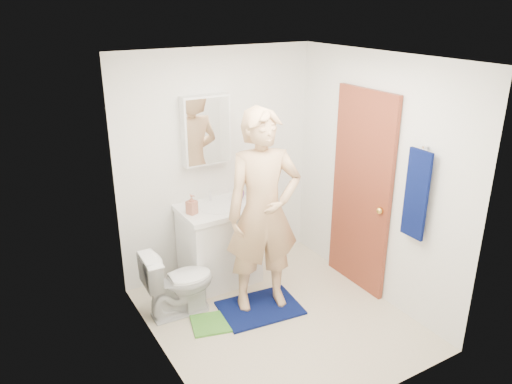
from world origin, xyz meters
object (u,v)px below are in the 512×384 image
at_px(vanity_cabinet, 219,246).
at_px(toilet, 179,282).
at_px(towel, 416,195).
at_px(toothbrush_cup, 238,195).
at_px(man, 263,212).
at_px(medicine_cabinet, 206,130).
at_px(soap_dispenser, 192,204).

xyz_separation_m(vanity_cabinet, toilet, (-0.60, -0.35, -0.06)).
bearing_deg(toilet, towel, -120.27).
relative_size(toilet, toothbrush_cup, 5.51).
xyz_separation_m(towel, man, (-1.03, 0.85, -0.26)).
height_order(medicine_cabinet, soap_dispenser, medicine_cabinet).
relative_size(toilet, soap_dispenser, 3.38).
bearing_deg(man, soap_dispenser, 141.03).
bearing_deg(toothbrush_cup, towel, -59.99).
bearing_deg(man, vanity_cabinet, 117.74).
height_order(towel, toothbrush_cup, towel).
relative_size(toothbrush_cup, man, 0.06).
distance_m(vanity_cabinet, toilet, 0.70).
distance_m(towel, soap_dispenser, 2.10).
xyz_separation_m(soap_dispenser, toothbrush_cup, (0.58, 0.10, -0.05)).
distance_m(towel, toilet, 2.30).
bearing_deg(towel, man, 140.49).
bearing_deg(soap_dispenser, man, -53.40).
bearing_deg(medicine_cabinet, toilet, -136.52).
bearing_deg(man, toilet, 173.55).
distance_m(vanity_cabinet, towel, 2.08).
height_order(soap_dispenser, man, man).
distance_m(medicine_cabinet, toilet, 1.51).
xyz_separation_m(medicine_cabinet, soap_dispenser, (-0.30, -0.25, -0.65)).
distance_m(toilet, soap_dispenser, 0.75).
relative_size(towel, toothbrush_cup, 6.55).
xyz_separation_m(toilet, soap_dispenser, (0.30, 0.32, 0.61)).
bearing_deg(towel, toilet, 147.50).
bearing_deg(toothbrush_cup, medicine_cabinet, 151.77).
xyz_separation_m(medicine_cabinet, toothbrush_cup, (0.28, -0.15, -0.70)).
bearing_deg(vanity_cabinet, toothbrush_cup, 15.10).
height_order(vanity_cabinet, toothbrush_cup, toothbrush_cup).
bearing_deg(vanity_cabinet, soap_dispenser, -174.35).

